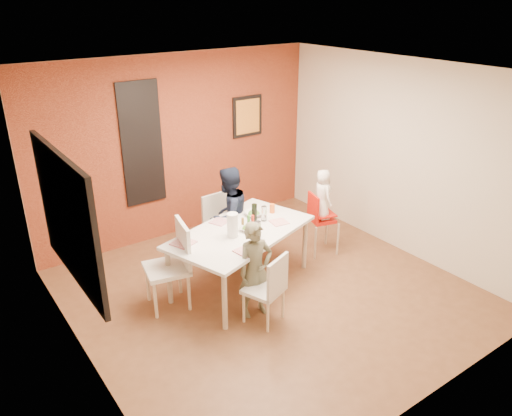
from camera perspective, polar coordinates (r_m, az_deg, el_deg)
ground at (r=6.35m, az=1.60°, el=-9.61°), size 4.50×4.50×0.00m
ceiling at (r=5.37m, az=1.93°, el=15.28°), size 4.50×4.50×0.02m
wall_back at (r=7.53m, az=-8.74°, el=6.94°), size 4.50×0.02×2.70m
wall_front at (r=4.34m, az=20.19°, el=-7.36°), size 4.50×0.02×2.70m
wall_left at (r=4.82m, az=-20.12°, el=-4.14°), size 0.02×4.50×2.70m
wall_right at (r=7.23m, az=16.16°, el=5.57°), size 0.02×4.50×2.70m
brick_accent_wall at (r=7.52m, az=-8.67°, el=6.90°), size 4.50×0.02×2.70m
picture_window_frame at (r=4.92m, az=-20.79°, el=-1.08°), size 0.05×1.70×1.30m
picture_window_pane at (r=4.92m, az=-20.63°, el=-1.04°), size 0.02×1.55×1.15m
glassblock_strip at (r=7.22m, az=-12.93°, el=7.13°), size 0.55×0.03×1.70m
glassblock_surround at (r=7.22m, az=-12.91°, el=7.12°), size 0.60×0.03×1.76m
art_print_frame at (r=8.01m, az=-1.00°, el=10.44°), size 0.54×0.03×0.64m
art_print_canvas at (r=8.00m, az=-0.94°, el=10.42°), size 0.44×0.01×0.54m
dining_table at (r=6.17m, az=-1.76°, el=-3.15°), size 2.06×1.54×0.77m
chair_near at (r=5.58m, az=1.54°, el=-8.91°), size 0.51×0.51×0.85m
chair_far at (r=7.01m, az=-4.20°, el=-1.61°), size 0.44×0.44×0.89m
chair_left at (r=5.92m, az=-9.37°, el=-5.94°), size 0.58×0.58×1.05m
high_chair at (r=7.07m, az=7.26°, el=-1.08°), size 0.47×0.47×0.91m
child_near at (r=5.67m, az=-0.08°, el=-7.10°), size 0.46×0.33×1.16m
child_far at (r=6.75m, az=-3.15°, el=-0.89°), size 0.79×0.69×1.36m
toddler at (r=6.94m, az=7.60°, el=1.54°), size 0.29×0.39×0.72m
plate_near_left at (r=5.66m, az=-1.09°, el=-4.94°), size 0.27×0.27×0.01m
plate_far_mid at (r=6.38m, az=-4.19°, el=-1.56°), size 0.27×0.27×0.01m
plate_near_right at (r=6.35m, az=2.65°, el=-1.62°), size 0.23×0.23×0.01m
plate_far_left at (r=5.89m, az=-8.30°, el=-3.97°), size 0.31×0.31×0.01m
salad_bowl_a at (r=6.12m, az=-0.89°, el=-2.40°), size 0.27×0.27×0.05m
salad_bowl_b at (r=6.52m, az=-0.24°, el=-0.66°), size 0.29×0.29×0.06m
wine_bottle at (r=6.28m, az=-0.19°, el=-0.65°), size 0.07×0.07×0.26m
wine_glass_a at (r=5.94m, az=0.23°, el=-2.44°), size 0.07×0.07×0.20m
wine_glass_b at (r=6.36m, az=0.91°, el=-0.63°), size 0.07×0.07×0.20m
paper_towel_roll at (r=5.94m, az=-2.70°, el=-1.97°), size 0.13×0.13×0.30m
condiment_red at (r=6.23m, az=-0.39°, el=-1.45°), size 0.04×0.04×0.15m
condiment_green at (r=6.21m, az=-0.85°, el=-1.50°), size 0.04×0.04×0.15m
condiment_brown at (r=6.18m, az=-1.54°, el=-1.72°), size 0.03×0.03×0.14m
sippy_cup at (r=6.61m, az=1.86°, el=-0.04°), size 0.07×0.07×0.12m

